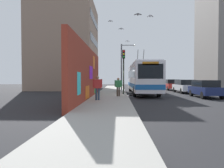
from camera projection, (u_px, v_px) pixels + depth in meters
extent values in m
plane|color=#232326|center=(127.00, 96.00, 20.58)|extent=(80.00, 80.00, 0.00)
cube|color=#9E9B93|center=(111.00, 95.00, 20.63)|extent=(48.00, 3.20, 0.15)
cube|color=maroon|center=(88.00, 74.00, 16.99)|extent=(14.73, 0.30, 4.23)
cube|color=#8C19D8|center=(91.00, 73.00, 17.79)|extent=(1.88, 0.02, 1.09)
cube|color=orange|center=(94.00, 63.00, 19.86)|extent=(1.19, 0.02, 1.19)
cube|color=#33D8E5|center=(79.00, 83.00, 12.32)|extent=(1.05, 0.02, 1.34)
cube|color=green|center=(96.00, 86.00, 21.26)|extent=(1.72, 0.02, 1.39)
cube|color=orange|center=(87.00, 92.00, 15.71)|extent=(1.84, 0.02, 0.95)
cube|color=gray|center=(66.00, 47.00, 33.28)|extent=(11.56, 9.03, 13.50)
cube|color=black|center=(94.00, 62.00, 33.21)|extent=(9.82, 0.04, 1.10)
cube|color=black|center=(94.00, 41.00, 33.12)|extent=(9.82, 0.04, 1.10)
cube|color=black|center=(94.00, 21.00, 33.03)|extent=(9.82, 0.04, 1.10)
cube|color=gray|center=(224.00, 34.00, 35.41)|extent=(9.79, 6.41, 18.40)
cube|color=silver|center=(142.00, 77.00, 23.54)|extent=(12.41, 2.49, 2.78)
cube|color=silver|center=(142.00, 65.00, 23.50)|extent=(11.91, 2.29, 0.12)
cube|color=#1959A5|center=(142.00, 85.00, 23.56)|extent=(12.43, 2.51, 0.44)
cube|color=black|center=(151.00, 71.00, 17.34)|extent=(0.04, 2.11, 1.25)
cube|color=black|center=(142.00, 74.00, 23.52)|extent=(11.41, 2.52, 0.89)
cube|color=orange|center=(151.00, 63.00, 17.34)|extent=(0.06, 1.37, 0.28)
cylinder|color=black|center=(143.00, 59.00, 25.32)|extent=(1.43, 0.06, 2.00)
cylinder|color=black|center=(138.00, 59.00, 25.34)|extent=(1.43, 0.06, 2.00)
cylinder|color=black|center=(159.00, 92.00, 19.57)|extent=(1.00, 0.28, 1.00)
cylinder|color=black|center=(135.00, 92.00, 19.64)|extent=(1.00, 0.28, 1.00)
cylinder|color=black|center=(147.00, 88.00, 27.51)|extent=(1.00, 0.28, 1.00)
cylinder|color=black|center=(130.00, 88.00, 27.57)|extent=(1.00, 0.28, 1.00)
cube|color=navy|center=(206.00, 90.00, 18.87)|extent=(4.22, 1.78, 0.66)
cube|color=black|center=(205.00, 83.00, 18.93)|extent=(2.53, 1.60, 0.60)
cylinder|color=black|center=(222.00, 95.00, 17.46)|extent=(0.64, 0.22, 0.64)
cylinder|color=black|center=(203.00, 95.00, 17.51)|extent=(0.64, 0.22, 0.64)
cylinder|color=black|center=(208.00, 93.00, 20.25)|extent=(0.64, 0.22, 0.64)
cylinder|color=black|center=(191.00, 93.00, 20.29)|extent=(0.64, 0.22, 0.64)
cube|color=white|center=(185.00, 87.00, 24.82)|extent=(4.54, 1.80, 0.66)
cube|color=black|center=(184.00, 82.00, 24.89)|extent=(2.72, 1.62, 0.60)
cylinder|color=black|center=(196.00, 91.00, 23.31)|extent=(0.64, 0.22, 0.64)
cylinder|color=black|center=(182.00, 91.00, 23.35)|extent=(0.64, 0.22, 0.64)
cylinder|color=black|center=(187.00, 90.00, 26.30)|extent=(0.64, 0.22, 0.64)
cylinder|color=black|center=(174.00, 90.00, 26.35)|extent=(0.64, 0.22, 0.64)
cube|color=#B21E19|center=(172.00, 86.00, 30.83)|extent=(4.23, 1.93, 0.66)
cube|color=black|center=(172.00, 81.00, 30.90)|extent=(2.54, 1.73, 0.60)
cylinder|color=black|center=(180.00, 88.00, 29.42)|extent=(0.64, 0.22, 0.64)
cylinder|color=black|center=(168.00, 88.00, 29.48)|extent=(0.64, 0.22, 0.64)
cylinder|color=black|center=(175.00, 87.00, 32.21)|extent=(0.64, 0.22, 0.64)
cylinder|color=black|center=(164.00, 87.00, 32.26)|extent=(0.64, 0.22, 0.64)
cylinder|color=#3F3326|center=(119.00, 92.00, 18.54)|extent=(0.14, 0.14, 0.81)
cylinder|color=#3F3326|center=(117.00, 92.00, 18.54)|extent=(0.14, 0.14, 0.81)
cube|color=#338C4C|center=(118.00, 84.00, 18.52)|extent=(0.22, 0.47, 0.61)
cylinder|color=#338C4C|center=(122.00, 83.00, 18.51)|extent=(0.09, 0.09, 0.58)
cylinder|color=#338C4C|center=(115.00, 83.00, 18.53)|extent=(0.09, 0.09, 0.58)
sphere|color=#936B4C|center=(118.00, 79.00, 18.51)|extent=(0.22, 0.22, 0.22)
cylinder|color=#2D3F59|center=(99.00, 94.00, 15.26)|extent=(0.14, 0.14, 0.87)
cylinder|color=#2D3F59|center=(96.00, 94.00, 15.27)|extent=(0.14, 0.14, 0.87)
cube|color=#BF3333|center=(97.00, 84.00, 15.25)|extent=(0.22, 0.51, 0.65)
cylinder|color=#BF3333|center=(102.00, 83.00, 15.24)|extent=(0.09, 0.09, 0.62)
cylinder|color=#BF3333|center=(93.00, 83.00, 15.25)|extent=(0.09, 0.09, 0.62)
sphere|color=#936B4C|center=(97.00, 78.00, 15.23)|extent=(0.24, 0.24, 0.24)
cylinder|color=#2D382D|center=(124.00, 72.00, 20.90)|extent=(0.14, 0.14, 4.42)
cube|color=black|center=(124.00, 54.00, 20.63)|extent=(0.20, 0.28, 0.84)
sphere|color=red|center=(124.00, 51.00, 20.51)|extent=(0.18, 0.18, 0.18)
sphere|color=yellow|center=(124.00, 54.00, 20.52)|extent=(0.18, 0.18, 0.18)
sphere|color=green|center=(124.00, 57.00, 20.53)|extent=(0.18, 0.18, 0.18)
cylinder|color=#4C4C51|center=(121.00, 67.00, 28.50)|extent=(0.18, 0.18, 6.24)
cylinder|color=#4C4C51|center=(128.00, 45.00, 28.39)|extent=(0.10, 1.76, 0.10)
ellipsoid|color=silver|center=(134.00, 46.00, 28.37)|extent=(0.44, 0.28, 0.20)
ellipsoid|color=slate|center=(121.00, 29.00, 22.52)|extent=(0.32, 0.14, 0.12)
cube|color=slate|center=(122.00, 29.00, 22.51)|extent=(0.20, 0.26, 0.14)
cube|color=slate|center=(120.00, 29.00, 22.52)|extent=(0.20, 0.26, 0.14)
ellipsoid|color=gray|center=(127.00, 41.00, 25.17)|extent=(0.32, 0.14, 0.12)
cube|color=gray|center=(128.00, 41.00, 25.17)|extent=(0.20, 0.23, 0.19)
cube|color=gray|center=(126.00, 41.00, 25.18)|extent=(0.20, 0.23, 0.19)
ellipsoid|color=gray|center=(150.00, 16.00, 18.26)|extent=(0.32, 0.14, 0.12)
cube|color=gray|center=(152.00, 16.00, 18.25)|extent=(0.20, 0.24, 0.17)
cube|color=gray|center=(149.00, 16.00, 18.26)|extent=(0.20, 0.24, 0.17)
ellipsoid|color=gray|center=(110.00, 21.00, 23.86)|extent=(0.32, 0.14, 0.12)
cube|color=gray|center=(112.00, 21.00, 23.85)|extent=(0.20, 0.25, 0.16)
cube|color=gray|center=(109.00, 21.00, 23.86)|extent=(0.20, 0.25, 0.16)
ellipsoid|color=slate|center=(138.00, 15.00, 15.89)|extent=(0.32, 0.14, 0.12)
cube|color=slate|center=(140.00, 14.00, 15.88)|extent=(0.20, 0.27, 0.11)
cube|color=slate|center=(136.00, 14.00, 15.89)|extent=(0.20, 0.27, 0.11)
cylinder|color=black|center=(133.00, 95.00, 21.14)|extent=(1.89, 1.89, 0.00)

